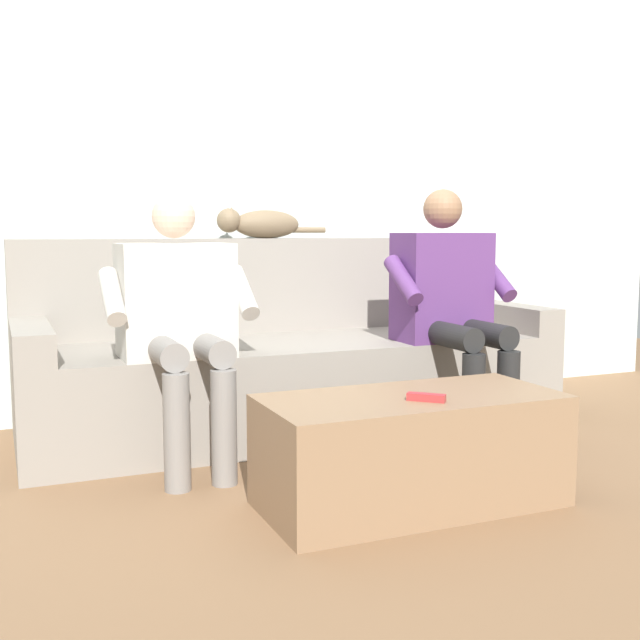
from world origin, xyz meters
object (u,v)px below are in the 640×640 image
Objects in this scene: couch at (289,364)px; person_right_seated at (179,311)px; remote_red at (426,397)px; person_left_seated at (449,297)px; cat_on_backrest at (260,223)px; coffee_table at (411,450)px.

couch is 2.29× the size of person_right_seated.
person_right_seated reaches higher than remote_red.
person_left_seated is at bearing 97.31° from remote_red.
remote_red is at bearing 91.88° from cat_on_backrest.
coffee_table is 1.09m from person_left_seated.
coffee_table is (0.00, 1.21, -0.11)m from couch.
cat_on_backrest is (-0.58, -0.69, 0.36)m from person_right_seated.
coffee_table is 8.12× the size of remote_red.
remote_red is (-0.63, 0.90, -0.23)m from person_right_seated.
person_left_seated is 8.95× the size of remote_red.
person_right_seated is 8.58× the size of remote_red.
coffee_table is 1.69m from cat_on_backrest.
cat_on_backrest is (0.69, -0.72, 0.35)m from person_left_seated.
cat_on_backrest is at bearing -46.52° from person_left_seated.
coffee_table is 0.91× the size of person_left_seated.
remote_red is (0.63, 0.87, -0.25)m from person_left_seated.
couch is 1.31m from remote_red.
cat_on_backrest is at bearing -87.96° from coffee_table.
person_right_seated is at bearing -51.55° from coffee_table.
person_left_seated is at bearing 145.31° from couch.
person_right_seated is 1.12m from remote_red.
couch is 19.69× the size of remote_red.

